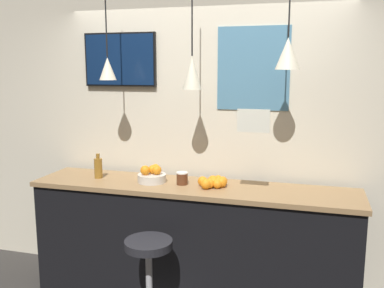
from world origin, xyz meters
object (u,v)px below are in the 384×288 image
object	(u,v)px
fruit_bowl	(152,175)
spread_jar	(182,178)
bar_stool	(149,270)
mounted_tv	(120,60)
juice_bottle	(98,168)

from	to	relation	value
fruit_bowl	spread_jar	world-z (taller)	fruit_bowl
bar_stool	fruit_bowl	size ratio (longest dim) A/B	2.97
spread_jar	mounted_tv	world-z (taller)	mounted_tv
fruit_bowl	mounted_tv	size ratio (longest dim) A/B	0.35
bar_stool	fruit_bowl	world-z (taller)	fruit_bowl
fruit_bowl	juice_bottle	size ratio (longest dim) A/B	1.11
fruit_bowl	mounted_tv	world-z (taller)	mounted_tv
bar_stool	juice_bottle	world-z (taller)	juice_bottle
mounted_tv	bar_stool	bearing A→B (deg)	-55.59
spread_jar	mounted_tv	distance (m)	1.26
fruit_bowl	juice_bottle	distance (m)	0.51
fruit_bowl	juice_bottle	world-z (taller)	juice_bottle
spread_jar	bar_stool	bearing A→B (deg)	-99.45
bar_stool	fruit_bowl	xyz separation A→B (m)	(-0.18, 0.55, 0.58)
fruit_bowl	mounted_tv	bearing A→B (deg)	141.59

